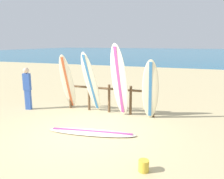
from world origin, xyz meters
TOP-DOWN VIEW (x-y plane):
  - ground_plane at (0.00, 0.00)m, footprint 120.00×120.00m
  - ocean_water at (0.00, 58.00)m, footprint 120.00×80.00m
  - surfboard_rack at (-0.08, 2.09)m, footprint 3.31×0.09m
  - surfboard_leaning_far_left at (-1.61, 1.82)m, footprint 0.56×0.90m
  - surfboard_leaning_left at (-0.61, 1.73)m, footprint 0.59×1.05m
  - surfboard_leaning_center_left at (0.43, 1.70)m, footprint 0.69×0.80m
  - surfboard_leaning_center at (1.45, 1.78)m, footprint 0.59×0.57m
  - surfboard_lying_on_sand at (0.16, 0.08)m, footprint 2.54×0.90m
  - beachgoer_standing at (-3.08, 1.38)m, footprint 0.28×0.21m
  - sand_bucket at (1.93, -1.28)m, footprint 0.21×0.21m

SIDE VIEW (x-z plane):
  - ground_plane at x=0.00m, z-range 0.00..0.00m
  - ocean_water at x=0.00m, z-range 0.00..0.01m
  - surfboard_lying_on_sand at x=0.16m, z-range -0.01..0.08m
  - sand_bucket at x=1.93m, z-range 0.00..0.23m
  - surfboard_rack at x=-0.08m, z-range 0.12..1.14m
  - beachgoer_standing at x=-3.08m, z-range 0.08..1.67m
  - surfboard_leaning_center at x=1.45m, z-range 0.00..2.00m
  - surfboard_leaning_far_left at x=-1.61m, z-range 0.00..2.10m
  - surfboard_leaning_left at x=-0.61m, z-range 0.00..2.22m
  - surfboard_leaning_center_left at x=0.43m, z-range 0.00..2.48m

